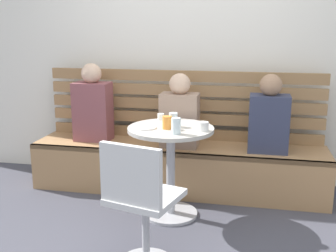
% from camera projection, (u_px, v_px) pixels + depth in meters
% --- Properties ---
extents(back_wall, '(5.20, 0.10, 2.90)m').
position_uv_depth(back_wall, '(186.00, 33.00, 4.02)').
color(back_wall, white).
rests_on(back_wall, ground).
extents(booth_bench, '(2.70, 0.52, 0.44)m').
position_uv_depth(booth_bench, '(177.00, 168.00, 3.89)').
color(booth_bench, '#A87C51').
rests_on(booth_bench, ground).
extents(booth_backrest, '(2.65, 0.04, 0.66)m').
position_uv_depth(booth_backrest, '(182.00, 105.00, 3.99)').
color(booth_backrest, '#9A7249').
rests_on(booth_backrest, booth_bench).
extents(cafe_table, '(0.68, 0.68, 0.74)m').
position_uv_depth(cafe_table, '(171.00, 154.00, 3.30)').
color(cafe_table, '#ADADB2').
rests_on(cafe_table, ground).
extents(white_chair, '(0.49, 0.49, 0.85)m').
position_uv_depth(white_chair, '(140.00, 201.00, 2.55)').
color(white_chair, '#ADADB2').
rests_on(white_chair, ground).
extents(person_adult, '(0.34, 0.22, 0.74)m').
position_uv_depth(person_adult, '(93.00, 106.00, 3.95)').
color(person_adult, brown).
rests_on(person_adult, booth_bench).
extents(person_child_left, '(0.34, 0.22, 0.68)m').
position_uv_depth(person_child_left, '(269.00, 118.00, 3.58)').
color(person_child_left, '#333851').
rests_on(person_child_left, booth_bench).
extents(person_child_middle, '(0.34, 0.22, 0.67)m').
position_uv_depth(person_child_middle, '(180.00, 115.00, 3.74)').
color(person_child_middle, '#9E7F6B').
rests_on(person_child_middle, booth_bench).
extents(cup_water_clear, '(0.07, 0.07, 0.11)m').
position_uv_depth(cup_water_clear, '(173.00, 120.00, 3.27)').
color(cup_water_clear, white).
rests_on(cup_water_clear, cafe_table).
extents(cup_glass_tall, '(0.07, 0.07, 0.12)m').
position_uv_depth(cup_glass_tall, '(176.00, 126.00, 3.04)').
color(cup_glass_tall, silver).
rests_on(cup_glass_tall, cafe_table).
extents(cup_espresso_small, '(0.06, 0.06, 0.05)m').
position_uv_depth(cup_espresso_small, '(161.00, 117.00, 3.50)').
color(cup_espresso_small, silver).
rests_on(cup_espresso_small, cafe_table).
extents(cup_ceramic_white, '(0.08, 0.08, 0.07)m').
position_uv_depth(cup_ceramic_white, '(203.00, 126.00, 3.13)').
color(cup_ceramic_white, white).
rests_on(cup_ceramic_white, cafe_table).
extents(cup_tumbler_orange, '(0.07, 0.07, 0.10)m').
position_uv_depth(cup_tumbler_orange, '(167.00, 123.00, 3.19)').
color(cup_tumbler_orange, orange).
rests_on(cup_tumbler_orange, cafe_table).
extents(plate_small, '(0.17, 0.17, 0.01)m').
position_uv_depth(plate_small, '(145.00, 128.00, 3.22)').
color(plate_small, white).
rests_on(plate_small, cafe_table).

